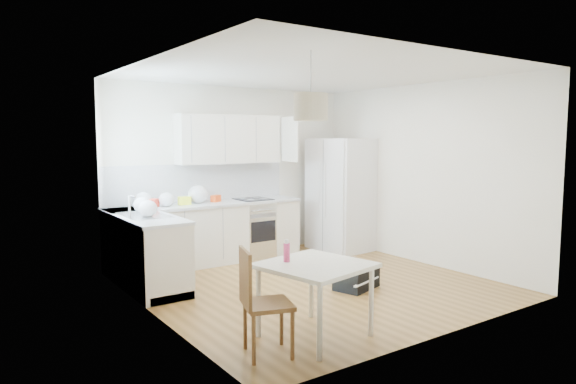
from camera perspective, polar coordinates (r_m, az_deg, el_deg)
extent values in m
plane|color=brown|center=(6.78, 2.65, -10.19)|extent=(4.20, 4.20, 0.00)
plane|color=white|center=(6.57, 2.77, 13.08)|extent=(4.20, 4.20, 0.00)
plane|color=silver|center=(8.30, -6.17, 2.23)|extent=(4.20, 0.00, 4.20)
plane|color=silver|center=(5.52, -14.85, 0.18)|extent=(0.00, 4.20, 4.20)
plane|color=silver|center=(7.99, 14.75, 1.92)|extent=(0.00, 4.20, 4.20)
cube|color=#BFE0F9|center=(6.59, -18.29, 4.48)|extent=(0.02, 1.00, 1.00)
cube|color=silver|center=(7.87, -8.88, -4.69)|extent=(3.00, 0.60, 0.88)
cube|color=silver|center=(6.88, -15.73, -6.40)|extent=(0.60, 1.80, 0.88)
cube|color=silver|center=(7.80, -8.94, -1.37)|extent=(3.02, 0.64, 0.04)
cube|color=silver|center=(6.80, -15.84, -2.61)|extent=(0.64, 1.82, 0.04)
cube|color=white|center=(8.03, -9.89, 1.05)|extent=(3.00, 0.01, 0.58)
cube|color=white|center=(6.67, -18.31, -0.16)|extent=(0.01, 1.80, 0.58)
cube|color=silver|center=(8.07, -6.60, 5.85)|extent=(1.70, 0.32, 0.75)
cube|color=beige|center=(4.90, 3.04, -8.15)|extent=(1.06, 1.06, 0.04)
cylinder|color=silver|center=(4.49, 3.54, -14.25)|extent=(0.05, 0.05, 0.67)
cylinder|color=silver|center=(5.07, 9.23, -11.94)|extent=(0.05, 0.05, 0.67)
cylinder|color=silver|center=(4.99, -3.30, -12.16)|extent=(0.05, 0.05, 0.67)
cylinder|color=silver|center=(5.51, 2.60, -10.38)|extent=(0.05, 0.05, 0.67)
cylinder|color=#D53B74|center=(4.93, -0.15, -6.53)|extent=(0.07, 0.07, 0.22)
cube|color=black|center=(6.62, 7.61, -9.49)|extent=(0.64, 0.51, 0.26)
cylinder|color=beige|center=(4.85, 2.54, 9.42)|extent=(0.35, 0.35, 0.25)
ellipsoid|color=silver|center=(7.48, -15.81, -0.86)|extent=(0.24, 0.20, 0.21)
ellipsoid|color=silver|center=(7.51, -13.34, -0.82)|extent=(0.22, 0.19, 0.20)
ellipsoid|color=silver|center=(7.78, -9.97, -0.25)|extent=(0.30, 0.26, 0.27)
ellipsoid|color=silver|center=(6.99, -15.91, -1.38)|extent=(0.22, 0.19, 0.20)
ellipsoid|color=silver|center=(6.57, -15.31, -1.79)|extent=(0.23, 0.20, 0.21)
cube|color=#E24714|center=(7.92, -8.02, -0.72)|extent=(0.18, 0.15, 0.10)
cube|color=#EFF727|center=(7.65, -11.44, -0.95)|extent=(0.18, 0.13, 0.12)
cube|color=red|center=(7.47, -14.78, -1.21)|extent=(0.20, 0.19, 0.12)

